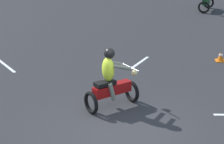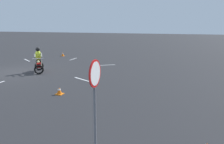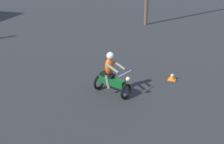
{
  "view_description": "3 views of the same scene",
  "coord_description": "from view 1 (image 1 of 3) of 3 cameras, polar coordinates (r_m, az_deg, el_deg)",
  "views": [
    {
      "loc": [
        -0.21,
        -9.08,
        4.96
      ],
      "look_at": [
        -0.38,
        1.42,
        1.0
      ],
      "focal_mm": 70.0,
      "sensor_mm": 36.0,
      "label": 1
    },
    {
      "loc": [
        11.57,
        10.44,
        3.15
      ],
      "look_at": [
        1.94,
        7.28,
        0.9
      ],
      "focal_mm": 35.0,
      "sensor_mm": 36.0,
      "label": 2
    },
    {
      "loc": [
        -5.85,
        9.8,
        5.36
      ],
      "look_at": [
        4.26,
        13.14,
        0.9
      ],
      "focal_mm": 50.0,
      "sensor_mm": 36.0,
      "label": 3
    }
  ],
  "objects": [
    {
      "name": "motorcycle_rider_foreground",
      "position": [
        11.31,
        -0.15,
        -1.34
      ],
      "size": [
        1.49,
        1.3,
        1.66
      ],
      "rotation": [
        0.0,
        0.0,
        5.33
      ],
      "color": "black",
      "rests_on": "ground"
    },
    {
      "name": "ground_plane",
      "position": [
        10.35,
        1.98,
        -7.98
      ],
      "size": [
        120.0,
        120.0,
        0.0
      ],
      "primitive_type": "plane",
      "color": "#28282B"
    },
    {
      "name": "traffic_cone_mid_left",
      "position": [
        15.47,
        14.0,
        1.94
      ],
      "size": [
        0.32,
        0.32,
        0.33
      ],
      "color": "orange",
      "rests_on": "ground"
    },
    {
      "name": "lane_stripe_nw",
      "position": [
        15.14,
        -13.8,
        0.93
      ],
      "size": [
        1.07,
        1.5,
        0.01
      ],
      "primitive_type": "cube",
      "rotation": [
        0.0,
        0.0,
        3.74
      ],
      "color": "silver",
      "rests_on": "ground"
    },
    {
      "name": "lane_stripe_ne",
      "position": [
        14.93,
        3.62,
        1.23
      ],
      "size": [
        0.73,
        1.3,
        0.01
      ],
      "primitive_type": "cube",
      "rotation": [
        0.0,
        0.0,
        2.67
      ],
      "color": "silver",
      "rests_on": "ground"
    }
  ]
}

